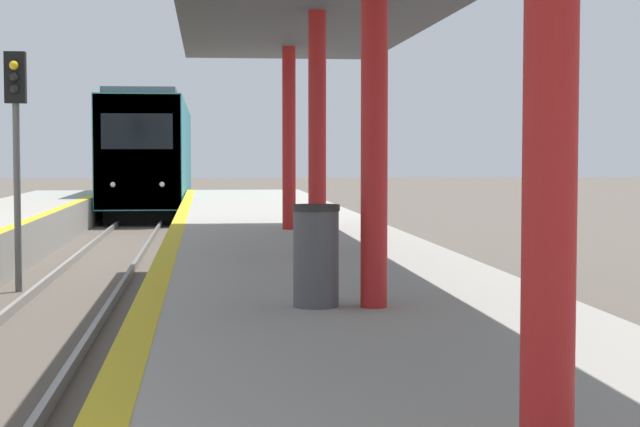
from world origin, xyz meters
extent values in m
cube|color=black|center=(0.00, 43.72, 0.28)|extent=(2.46, 19.90, 0.55)
cube|color=teal|center=(0.00, 43.72, 2.48)|extent=(2.90, 22.12, 3.86)
cube|color=red|center=(0.00, 32.75, 2.48)|extent=(2.84, 0.16, 3.79)
cube|color=black|center=(0.00, 32.69, 3.16)|extent=(2.32, 0.06, 1.16)
cube|color=#59595E|center=(0.00, 43.72, 4.53)|extent=(2.46, 21.01, 0.24)
sphere|color=white|center=(-0.80, 32.69, 1.42)|extent=(0.18, 0.18, 0.18)
sphere|color=white|center=(0.80, 32.69, 1.42)|extent=(0.18, 0.18, 0.18)
cylinder|color=#595959|center=(-1.08, 16.54, 1.66)|extent=(0.12, 0.12, 3.33)
cube|color=black|center=(-1.08, 16.54, 3.78)|extent=(0.36, 0.20, 0.90)
sphere|color=yellow|center=(-1.08, 16.41, 3.98)|extent=(0.16, 0.16, 0.16)
sphere|color=black|center=(-1.08, 16.41, 3.78)|extent=(0.16, 0.16, 0.16)
sphere|color=black|center=(-1.08, 16.41, 3.58)|extent=(0.16, 0.16, 0.16)
cylinder|color=red|center=(3.83, 2.13, 2.74)|extent=(0.26, 0.26, 3.52)
cylinder|color=red|center=(3.83, 7.38, 2.74)|extent=(0.26, 0.26, 3.52)
cylinder|color=red|center=(3.83, 12.63, 2.74)|extent=(0.26, 0.26, 3.52)
cylinder|color=red|center=(3.83, 17.87, 2.74)|extent=(0.26, 0.26, 3.52)
cylinder|color=#4C4C51|center=(3.28, 7.48, 1.44)|extent=(0.44, 0.44, 0.93)
cylinder|color=#262626|center=(3.28, 7.48, 1.94)|extent=(0.46, 0.46, 0.06)
camera|label=1|loc=(2.22, -2.73, 2.47)|focal=60.00mm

